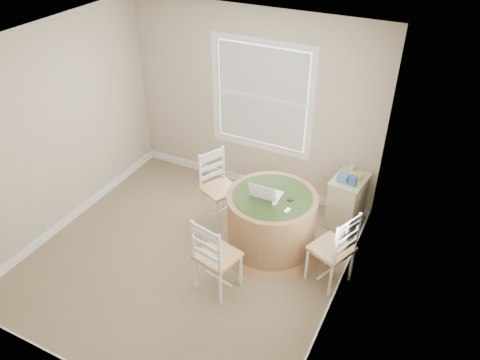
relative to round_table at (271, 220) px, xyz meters
The scene contains 14 objects.
room 1.20m from the round_table, 142.47° to the right, with size 3.64×3.64×2.64m.
round_table is the anchor object (origin of this frame).
chair_left 0.86m from the round_table, 164.54° to the left, with size 0.42×0.40×0.95m, color white, non-canonical shape.
chair_near 0.92m from the round_table, 105.97° to the right, with size 0.42×0.40×0.95m, color white, non-canonical shape.
chair_right 0.85m from the round_table, 15.43° to the right, with size 0.42×0.40×0.95m, color white, non-canonical shape.
laptop 0.39m from the round_table, 156.12° to the right, with size 0.34×0.30×0.24m.
mouse 0.39m from the round_table, 56.75° to the right, with size 0.06×0.10×0.03m, color white.
phone 0.47m from the round_table, 34.76° to the right, with size 0.04×0.09×0.02m, color #B7BABF.
keys 0.42m from the round_table, ahead, with size 0.06×0.05×0.03m, color black.
corner_chest 1.13m from the round_table, 52.10° to the left, with size 0.46×0.58×0.70m.
tissue_box 1.06m from the round_table, 51.33° to the left, with size 0.12×0.12×0.10m, color #517DB9.
box_yellow 1.22m from the round_table, 51.07° to the left, with size 0.15×0.10×0.06m, color #D7C14B.
box_blue 1.13m from the round_table, 45.57° to the left, with size 0.08×0.08×0.12m, color #3654A2.
cup_cream 1.28m from the round_table, 57.08° to the left, with size 0.07×0.07×0.09m, color beige.
Camera 1 is at (2.45, -3.47, 3.98)m, focal length 35.00 mm.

